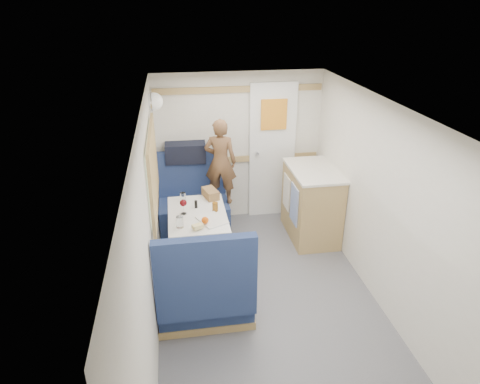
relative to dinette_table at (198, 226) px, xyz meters
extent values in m
plane|color=#515156|center=(0.65, -1.00, -0.57)|extent=(4.50, 4.50, 0.00)
plane|color=silver|center=(0.65, -1.00, 1.43)|extent=(4.50, 4.50, 0.00)
cube|color=silver|center=(0.65, 1.25, 0.43)|extent=(2.20, 0.02, 2.00)
cube|color=silver|center=(-0.45, -1.00, 0.43)|extent=(0.02, 4.50, 2.00)
cube|color=silver|center=(1.75, -1.00, 0.43)|extent=(0.02, 4.50, 2.00)
cube|color=#A38449|center=(0.65, 1.23, 0.28)|extent=(2.15, 0.02, 0.08)
cube|color=#A38449|center=(0.65, 1.23, 1.21)|extent=(2.15, 0.02, 0.08)
cube|color=#B1BEA2|center=(-0.43, 0.00, 0.68)|extent=(0.04, 1.30, 0.72)
cube|color=white|center=(1.10, 1.22, 0.36)|extent=(0.62, 0.04, 1.86)
cube|color=orange|center=(1.10, 1.19, 0.88)|extent=(0.34, 0.03, 0.40)
cylinder|color=silver|center=(0.88, 1.17, 0.38)|extent=(0.04, 0.10, 0.04)
cube|color=white|center=(0.00, 0.00, 0.13)|extent=(0.62, 0.92, 0.04)
cylinder|color=silver|center=(0.00, 0.00, -0.22)|extent=(0.08, 0.08, 0.66)
cylinder|color=silver|center=(0.00, 0.00, -0.55)|extent=(0.36, 0.36, 0.03)
cube|color=#18254D|center=(0.00, 0.80, -0.34)|extent=(0.88, 0.50, 0.45)
cube|color=#18254D|center=(0.00, 1.08, 0.08)|extent=(0.88, 0.10, 0.80)
cube|color=#A38449|center=(0.00, 0.80, -0.53)|extent=(0.90, 0.52, 0.08)
cube|color=#18254D|center=(0.00, -0.80, -0.34)|extent=(0.88, 0.50, 0.45)
cube|color=#18254D|center=(0.00, -1.08, 0.08)|extent=(0.88, 0.10, 0.80)
cube|color=#A38449|center=(0.00, -0.80, -0.53)|extent=(0.90, 0.52, 0.08)
cube|color=#A38449|center=(0.00, 1.12, 0.31)|extent=(0.90, 0.14, 0.04)
sphere|color=white|center=(-0.39, 0.85, 1.18)|extent=(0.20, 0.20, 0.20)
cube|color=#A38449|center=(1.47, 0.55, -0.12)|extent=(0.54, 0.90, 0.90)
cube|color=silver|center=(1.47, 0.55, 0.34)|extent=(0.56, 0.92, 0.03)
cube|color=#5972B2|center=(1.19, 0.37, -0.02)|extent=(0.01, 0.30, 0.48)
cube|color=silver|center=(1.19, 0.73, -0.02)|extent=(0.01, 0.28, 0.44)
imported|color=brown|center=(0.35, 0.80, 0.43)|extent=(0.45, 0.36, 1.08)
cube|color=black|center=(-0.06, 1.12, 0.46)|extent=(0.52, 0.26, 0.25)
cube|color=white|center=(0.14, -0.19, 0.16)|extent=(0.34, 0.38, 0.02)
sphere|color=#E05E09|center=(0.06, -0.27, 0.21)|extent=(0.07, 0.07, 0.07)
cube|color=#EDDB89|center=(-0.02, -0.35, 0.19)|extent=(0.13, 0.10, 0.04)
cylinder|color=white|center=(-0.14, 0.01, 0.16)|extent=(0.06, 0.06, 0.01)
cylinder|color=white|center=(-0.14, 0.01, 0.21)|extent=(0.01, 0.01, 0.10)
sphere|color=#4A080D|center=(-0.14, 0.01, 0.28)|extent=(0.08, 0.08, 0.08)
cylinder|color=white|center=(-0.19, -0.27, 0.21)|extent=(0.07, 0.07, 0.12)
cylinder|color=white|center=(-0.14, 0.33, 0.20)|extent=(0.06, 0.06, 0.10)
cylinder|color=brown|center=(0.20, 0.03, 0.20)|extent=(0.06, 0.06, 0.10)
cylinder|color=black|center=(0.00, 0.14, 0.20)|extent=(0.03, 0.03, 0.09)
cube|color=brown|center=(0.18, 0.38, 0.20)|extent=(0.20, 0.27, 0.10)
camera|label=1|loc=(-0.19, -4.09, 2.30)|focal=32.00mm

